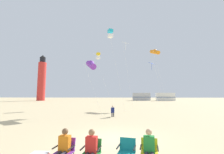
{
  "coord_description": "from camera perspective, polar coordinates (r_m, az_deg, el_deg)",
  "views": [
    {
      "loc": [
        0.23,
        -8.0,
        2.24
      ],
      "look_at": [
        -0.63,
        9.73,
        4.27
      ],
      "focal_mm": 24.47,
      "sensor_mm": 36.0,
      "label": 1
    }
  ],
  "objects": [
    {
      "name": "rv_van_silver",
      "position": [
        58.1,
        10.89,
        -7.24
      ],
      "size": [
        6.54,
        2.62,
        2.8
      ],
      "rotation": [
        0.0,
        0.0,
        -0.04
      ],
      "color": "#B7BABF",
      "rests_on": "ground"
    },
    {
      "name": "camp_chair_teal",
      "position": [
        5.4,
        5.61,
        -25.34
      ],
      "size": [
        0.65,
        0.67,
        0.82
      ],
      "rotation": [
        0.0,
        0.0,
        -0.22
      ],
      "color": "#147F84",
      "rests_on": "ground"
    },
    {
      "name": "kite_tube_violet",
      "position": [
        18.11,
        -7.87,
        4.61
      ],
      "size": [
        2.28,
        2.71,
        6.42
      ],
      "color": "silver",
      "rests_on": "ground"
    },
    {
      "name": "kite_box_gold",
      "position": [
        28.65,
        -5.15,
        7.85
      ],
      "size": [
        3.33,
        3.27,
        9.93
      ],
      "color": "silver",
      "rests_on": "ground"
    },
    {
      "name": "lighthouse_distant",
      "position": [
        61.47,
        -24.79,
        -0.69
      ],
      "size": [
        2.8,
        2.8,
        16.8
      ],
      "color": "red",
      "rests_on": "ground"
    },
    {
      "name": "kite_diamond_blue",
      "position": [
        26.25,
        14.71,
        4.39
      ],
      "size": [
        2.64,
        2.64,
        7.59
      ],
      "color": "silver",
      "rests_on": "ground"
    },
    {
      "name": "spectator_purple_chair",
      "position": [
        5.45,
        -17.73,
        -23.62
      ],
      "size": [
        0.38,
        0.53,
        1.16
      ],
      "rotation": [
        0.0,
        0.0,
        -0.14
      ],
      "color": "orange",
      "rests_on": "ground"
    },
    {
      "name": "kite_box_cyan",
      "position": [
        21.84,
        -0.6,
        15.92
      ],
      "size": [
        2.35,
        2.35,
        11.17
      ],
      "color": "silver",
      "rests_on": "ground"
    },
    {
      "name": "camp_chair_yellow",
      "position": [
        5.47,
        13.78,
        -24.93
      ],
      "size": [
        0.64,
        0.66,
        0.82
      ],
      "rotation": [
        0.0,
        0.0,
        -0.2
      ],
      "color": "yellow",
      "rests_on": "ground"
    },
    {
      "name": "kite_diamond_white",
      "position": [
        24.39,
        5.14,
        11.66
      ],
      "size": [
        1.59,
        1.59,
        10.49
      ],
      "color": "silver",
      "rests_on": "ground"
    },
    {
      "name": "camp_chair_purple",
      "position": [
        5.6,
        -17.05,
        -24.38
      ],
      "size": [
        0.61,
        0.63,
        0.82
      ],
      "rotation": [
        0.0,
        0.0,
        -0.14
      ],
      "color": "#722D99",
      "rests_on": "ground"
    },
    {
      "name": "kite_flyer_standing",
      "position": [
        15.62,
        0.27,
        -12.51
      ],
      "size": [
        0.34,
        0.51,
        1.16
      ],
      "rotation": [
        0.0,
        0.0,
        3.15
      ],
      "color": "navy",
      "rests_on": "ground"
    },
    {
      "name": "spectator_yellow_chair",
      "position": [
        5.3,
        13.72,
        -24.25
      ],
      "size": [
        0.4,
        0.55,
        1.16
      ],
      "rotation": [
        0.0,
        0.0,
        -0.2
      ],
      "color": "#238438",
      "rests_on": "ground"
    },
    {
      "name": "camp_chair_green",
      "position": [
        5.33,
        -7.5,
        -25.55
      ],
      "size": [
        0.61,
        0.63,
        0.82
      ],
      "rotation": [
        0.0,
        0.0,
        -0.13
      ],
      "color": "#238438",
      "rests_on": "ground"
    },
    {
      "name": "spectator_green_chair",
      "position": [
        5.17,
        -7.99,
        -24.83
      ],
      "size": [
        0.37,
        0.53,
        1.16
      ],
      "rotation": [
        0.0,
        0.0,
        -0.13
      ],
      "color": "red",
      "rests_on": "ground"
    },
    {
      "name": "rv_van_white",
      "position": [
        58.26,
        19.29,
        -6.99
      ],
      "size": [
        6.55,
        2.66,
        2.8
      ],
      "rotation": [
        0.0,
        0.0,
        0.05
      ],
      "color": "white",
      "rests_on": "ground"
    },
    {
      "name": "ground",
      "position": [
        8.31,
        1.19,
        -22.18
      ],
      "size": [
        200.0,
        200.0,
        0.0
      ],
      "primitive_type": "plane",
      "color": "#D3BC8C"
    },
    {
      "name": "kite_tube_orange",
      "position": [
        29.95,
        15.71,
        9.04
      ],
      "size": [
        2.66,
        3.13,
        10.86
      ],
      "color": "silver",
      "rests_on": "ground"
    }
  ]
}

